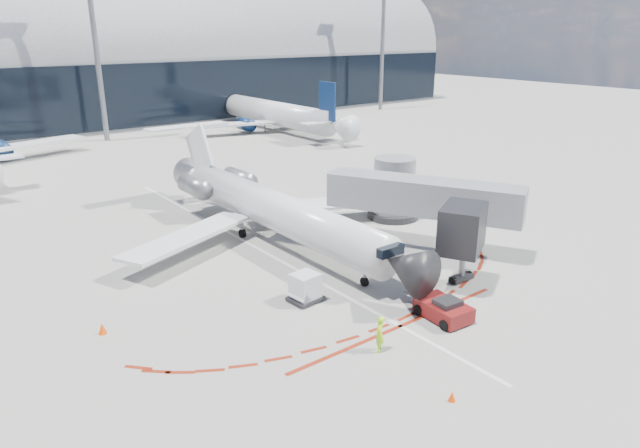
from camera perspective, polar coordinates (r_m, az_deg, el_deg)
ground at (r=37.46m, az=-4.59°, el=-3.36°), size 260.00×260.00×0.00m
apron_centerline at (r=39.03m, az=-6.21°, el=-2.46°), size 0.25×40.00×0.01m
apron_stop_bar at (r=29.41m, az=8.03°, el=-10.08°), size 14.00×0.25×0.01m
terminal_building at (r=96.13m, az=-27.24°, el=13.59°), size 150.00×24.15×24.00m
jet_bridge at (r=40.29m, az=9.43°, el=2.60°), size 10.03×15.20×4.90m
light_mast_centre at (r=80.73m, az=-21.55°, el=16.54°), size 0.70×0.70×25.00m
light_mast_east at (r=106.75m, az=6.28°, el=17.98°), size 0.70×0.70×25.00m
regional_jet at (r=40.15m, az=-5.16°, el=1.70°), size 22.53×27.79×6.96m
pushback_tug at (r=30.32m, az=12.25°, el=-8.33°), size 2.10×4.51×1.16m
ramp_worker at (r=26.82m, az=5.95°, el=-10.90°), size 0.77×0.74×1.77m
uld_container at (r=31.28m, az=-1.47°, el=-6.40°), size 1.84×1.60×1.61m
safety_cone_left at (r=30.30m, az=-20.94°, el=-9.73°), size 0.41×0.41×0.57m
safety_cone_right at (r=24.47m, az=13.07°, el=-16.44°), size 0.32×0.32×0.44m
bg_airliner_1 at (r=85.04m, az=-4.79°, el=12.63°), size 30.09×31.86×9.73m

